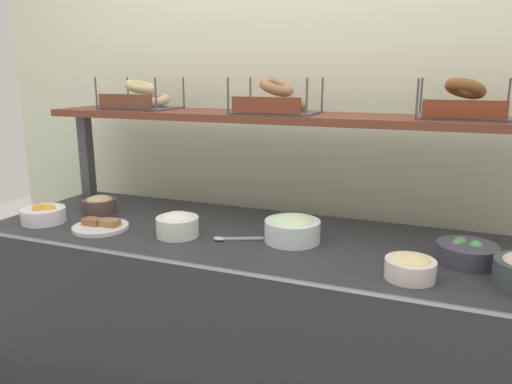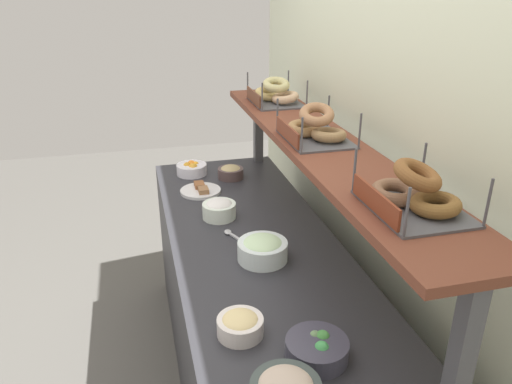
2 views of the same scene
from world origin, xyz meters
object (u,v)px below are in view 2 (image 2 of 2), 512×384
serving_plate_white (201,190)px  bowl_hummus (231,172)px  bowl_cream_cheese (219,209)px  serving_spoon_near_plate (233,236)px  bowl_fruit_salad (192,169)px  bagel_basket_cinnamon_raisin (413,194)px  bowl_egg_salad (240,325)px  bagel_basket_plain (275,94)px  bagel_basket_everything (315,129)px  bowl_veggie_mix (317,349)px  bowl_scallion_spread (263,249)px

serving_plate_white → bowl_hummus: bearing=129.7°
bowl_cream_cheese → serving_spoon_near_plate: bowl_cream_cheese is taller
bowl_fruit_salad → bagel_basket_cinnamon_raisin: bagel_basket_cinnamon_raisin is taller
bowl_egg_salad → bagel_basket_plain: size_ratio=0.47×
bowl_egg_salad → bagel_basket_everything: size_ratio=0.45×
bowl_egg_salad → bowl_hummus: size_ratio=1.03×
bowl_veggie_mix → bowl_scallion_spread: size_ratio=0.94×
bowl_cream_cheese → bagel_basket_everything: bagel_basket_everything is taller
serving_plate_white → bagel_basket_plain: bearing=100.6°
bowl_egg_salad → bowl_hummus: 1.33m
bowl_cream_cheese → bowl_hummus: size_ratio=1.10×
serving_spoon_near_plate → bowl_cream_cheese: bearing=-173.2°
bowl_scallion_spread → serving_spoon_near_plate: bearing=-160.4°
bowl_egg_salad → serving_spoon_near_plate: (-0.63, 0.11, -0.03)m
bowl_cream_cheese → bowl_hummus: bowl_cream_cheese is taller
serving_spoon_near_plate → bagel_basket_everything: bagel_basket_everything is taller
bowl_veggie_mix → serving_spoon_near_plate: bearing=-173.7°
bowl_egg_salad → bagel_basket_everything: 0.85m
bowl_scallion_spread → bowl_hummus: 0.89m
bowl_egg_salad → bagel_basket_everything: bearing=142.5°
bowl_egg_salad → serving_plate_white: 1.15m
bowl_fruit_salad → bowl_hummus: size_ratio=1.20×
serving_spoon_near_plate → bowl_veggie_mix: bearing=6.3°
bowl_cream_cheese → bowl_egg_salad: (0.83, -0.08, -0.01)m
bowl_cream_cheese → serving_plate_white: bowl_cream_cheese is taller
bowl_cream_cheese → bowl_veggie_mix: (0.99, 0.11, -0.01)m
bowl_cream_cheese → bagel_basket_cinnamon_raisin: bagel_basket_cinnamon_raisin is taller
bowl_hummus → bagel_basket_cinnamon_raisin: bagel_basket_cinnamon_raisin is taller
serving_spoon_near_plate → bagel_basket_cinnamon_raisin: bagel_basket_cinnamon_raisin is taller
bowl_hummus → serving_plate_white: size_ratio=0.67×
bagel_basket_plain → bowl_scallion_spread: bearing=-19.2°
bowl_cream_cheese → bagel_basket_plain: bagel_basket_plain is taller
bowl_veggie_mix → bagel_basket_cinnamon_raisin: (-0.05, 0.28, 0.44)m
bagel_basket_cinnamon_raisin → bagel_basket_everything: bearing=-177.2°
bowl_hummus → bowl_egg_salad: bearing=-10.3°
serving_spoon_near_plate → bagel_basket_plain: bearing=149.2°
bowl_veggie_mix → bagel_basket_cinnamon_raisin: bearing=99.6°
bowl_egg_salad → serving_plate_white: size_ratio=0.69×
bagel_basket_everything → serving_plate_white: bearing=-145.2°
bowl_egg_salad → bagel_basket_cinnamon_raisin: bagel_basket_cinnamon_raisin is taller
bagel_basket_everything → bagel_basket_cinnamon_raisin: same height
bowl_fruit_salad → bagel_basket_plain: size_ratio=0.54×
bowl_hummus → bagel_basket_everything: (0.73, 0.20, 0.44)m
serving_spoon_near_plate → bagel_basket_everything: bearing=81.2°
bowl_egg_salad → bagel_basket_plain: bearing=159.2°
bowl_fruit_salad → bowl_egg_salad: bowl_fruit_salad is taller
bowl_fruit_salad → serving_spoon_near_plate: (0.79, 0.08, -0.03)m
serving_spoon_near_plate → bagel_basket_everything: 0.58m
bowl_veggie_mix → bowl_scallion_spread: (-0.57, -0.01, 0.02)m
bowl_scallion_spread → bowl_hummus: size_ratio=1.40×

